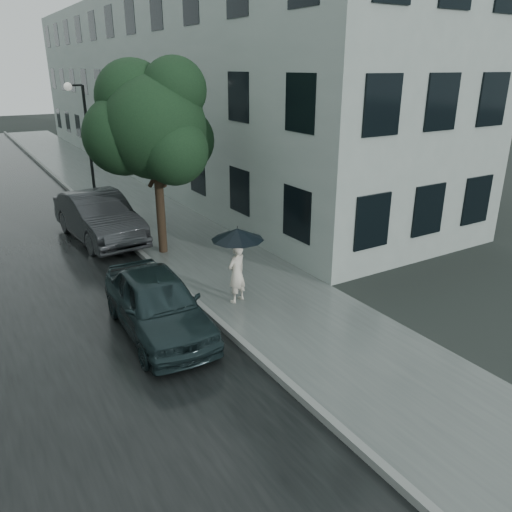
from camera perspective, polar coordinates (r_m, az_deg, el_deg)
ground at (r=11.34m, az=5.54°, el=-8.25°), size 120.00×120.00×0.00m
sidewalk at (r=21.54m, az=-13.37°, el=5.51°), size 3.50×60.00×0.01m
kerb_near at (r=21.06m, az=-18.09°, el=4.89°), size 0.15×60.00×0.15m
building_near at (r=29.70m, az=-9.03°, el=18.69°), size 7.02×36.00×9.00m
pedestrian at (r=12.22m, az=-2.22°, el=-1.96°), size 0.64×0.53×1.51m
umbrella at (r=11.85m, az=-2.14°, el=2.52°), size 1.60×1.60×1.03m
street_tree at (r=15.32m, az=-11.67°, el=14.41°), size 3.94×3.58×5.81m
lamp_post at (r=22.24m, az=-19.03°, el=12.84°), size 0.85×0.34×4.91m
car_near at (r=11.07m, az=-11.21°, el=-5.30°), size 1.79×4.10×1.37m
car_far at (r=17.52m, az=-17.54°, el=4.29°), size 2.04×4.90×1.58m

